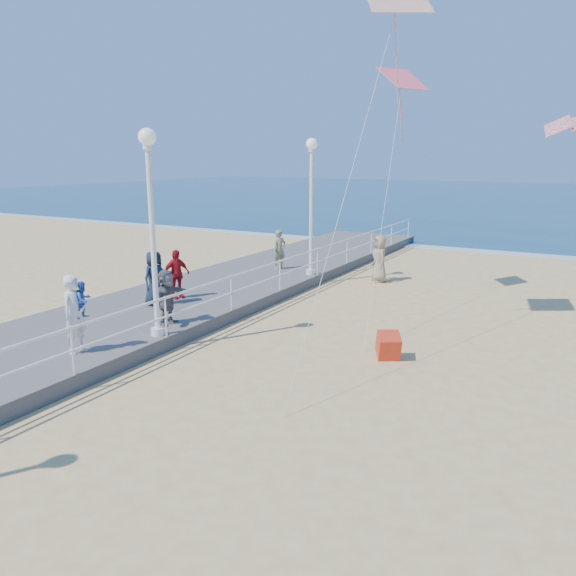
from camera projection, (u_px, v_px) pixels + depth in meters
The scene contains 17 objects.
ground at pixel (342, 388), 12.49m from camera, with size 160.00×160.00×0.00m, color #DFBA75.
ocean at pixel (559, 199), 67.80m from camera, with size 160.00×90.00×0.05m, color #0D3651.
surf_line at pixel (497, 252), 29.93m from camera, with size 160.00×1.20×0.04m, color white.
boardwalk at pixel (101, 330), 15.99m from camera, with size 5.00×44.00×0.40m, color slate.
railing at pixel (165, 306), 14.59m from camera, with size 0.05×42.00×0.55m.
lamp_post_mid at pixel (151, 212), 14.18m from camera, with size 0.44×0.44×5.32m.
lamp_post_far at pixel (311, 192), 21.84m from camera, with size 0.44×0.44×5.32m.
woman_holding_toddler at pixel (75, 314), 13.41m from camera, with size 0.70×0.46×1.91m, color white.
toddler_held at pixel (83, 300), 13.39m from camera, with size 0.44×0.34×0.90m, color blue.
spectator_3 at pixel (176, 274), 18.63m from camera, with size 0.96×0.40×1.64m, color red.
spectator_4 at pixel (154, 278), 17.76m from camera, with size 0.86×0.56×1.76m, color #182336.
spectator_5 at pixel (167, 297), 15.77m from camera, with size 1.46×0.46×1.57m, color #5B5B60.
spectator_6 at pixel (280, 250), 23.49m from camera, with size 0.60×0.39×1.64m, color gray.
beach_walker_c at pixel (380, 259), 22.87m from camera, with size 0.94×0.61×1.92m, color gray.
box_kite at pixel (388, 348), 14.22m from camera, with size 0.55×0.55×0.60m, color red.
kite_diamond_pink at pixel (403, 79), 18.61m from camera, with size 1.39×1.39×0.02m, color #FF5D6C.
kite_diamond_redwhite at pixel (399, 2), 14.08m from camera, with size 1.53×1.53×0.02m, color #D04818.
Camera 1 is at (4.59, -10.77, 5.04)m, focal length 35.00 mm.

